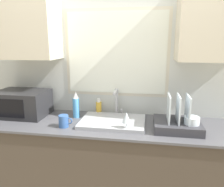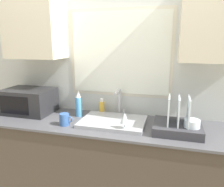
% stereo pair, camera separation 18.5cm
% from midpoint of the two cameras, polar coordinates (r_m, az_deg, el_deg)
% --- Properties ---
extents(countertop, '(2.38, 0.63, 0.89)m').
position_cam_midpoint_polar(countertop, '(2.16, -2.78, -18.87)').
color(countertop, '#42382D').
rests_on(countertop, ground_plane).
extents(wall_back, '(6.00, 0.38, 2.60)m').
position_cam_midpoint_polar(wall_back, '(2.13, -1.39, 7.71)').
color(wall_back, silver).
rests_on(wall_back, ground_plane).
extents(sink_basin, '(0.57, 0.41, 0.03)m').
position_cam_midpoint_polar(sink_basin, '(1.96, -2.56, -7.37)').
color(sink_basin, '#9EA0A5').
rests_on(sink_basin, countertop).
extents(faucet, '(0.08, 0.18, 0.26)m').
position_cam_midpoint_polar(faucet, '(2.11, -1.30, -1.75)').
color(faucet, '#B7B7BC').
rests_on(faucet, countertop).
extents(microwave, '(0.49, 0.36, 0.24)m').
position_cam_midpoint_polar(microwave, '(2.34, -24.55, -2.37)').
color(microwave, '#232326').
rests_on(microwave, countertop).
extents(dish_rack, '(0.38, 0.33, 0.29)m').
position_cam_midpoint_polar(dish_rack, '(1.86, 14.21, -7.35)').
color(dish_rack, '#333338').
rests_on(dish_rack, countertop).
extents(spray_bottle, '(0.06, 0.06, 0.25)m').
position_cam_midpoint_polar(spray_bottle, '(2.12, -11.86, -2.99)').
color(spray_bottle, '#4C99D8').
rests_on(spray_bottle, countertop).
extents(soap_bottle, '(0.06, 0.06, 0.16)m').
position_cam_midpoint_polar(soap_bottle, '(2.18, -5.91, -3.73)').
color(soap_bottle, gold).
rests_on(soap_bottle, countertop).
extents(mug_near_sink, '(0.12, 0.08, 0.10)m').
position_cam_midpoint_polar(mug_near_sink, '(1.93, -15.19, -7.02)').
color(mug_near_sink, '#335999').
rests_on(mug_near_sink, countertop).
extents(wine_glass, '(0.07, 0.07, 0.16)m').
position_cam_midpoint_polar(wine_glass, '(1.75, 0.75, -6.46)').
color(wine_glass, silver).
rests_on(wine_glass, countertop).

